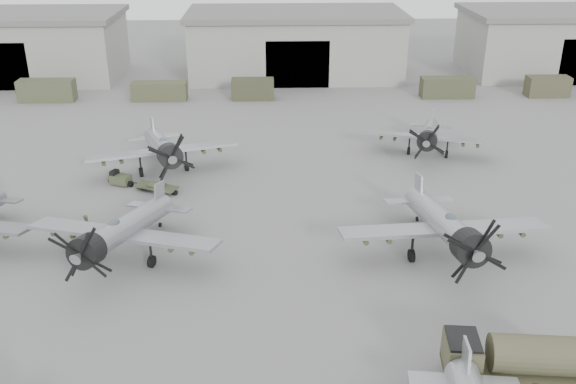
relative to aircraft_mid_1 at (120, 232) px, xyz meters
The scene contains 16 objects.
ground 17.54m from the aircraft_mid_1, 38.86° to the right, with size 220.00×220.00×0.00m, color #62615F.
hangar_left 56.65m from the aircraft_mid_1, 115.60° to the left, with size 29.00×14.80×8.70m.
hangar_center 52.86m from the aircraft_mid_1, 75.15° to the left, with size 29.00×14.80×8.70m.
hangar_right 72.57m from the aircraft_mid_1, 44.73° to the left, with size 29.00×14.80×8.70m.
support_truck_1 42.55m from the aircraft_mid_1, 113.21° to the left, with size 6.59×2.20×2.58m, color #43482F.
support_truck_2 39.26m from the aircraft_mid_1, 94.92° to the left, with size 6.56×2.20×2.17m, color #43452D.
support_truck_3 39.89m from the aircraft_mid_1, 78.62° to the left, with size 5.10×2.20×2.47m, color #393A26.
support_truck_5 50.29m from the aircraft_mid_1, 51.03° to the left, with size 6.42×2.20×2.44m, color #3D402A.
support_truck_6 58.90m from the aircraft_mid_1, 41.59° to the left, with size 5.14×2.20×2.46m, color #41402A.
aircraft_mid_1 is the anchor object (origin of this frame).
aircraft_mid_2 21.01m from the aircraft_mid_1, ahead, with size 13.82×12.44×5.52m.
aircraft_far_0 15.46m from the aircraft_mid_1, 88.16° to the left, with size 13.18×11.86×5.27m.
aircraft_far_1 30.97m from the aircraft_mid_1, 37.69° to the left, with size 11.60×10.44×4.64m.
fuel_tanker 24.69m from the aircraft_mid_1, 29.91° to the right, with size 7.29×3.11×2.73m.
tug_trailer 12.81m from the aircraft_mid_1, 97.34° to the left, with size 6.08×3.63×1.24m.
ground_crew 5.21m from the aircraft_mid_1, 130.29° to the left, with size 0.63×0.41×1.73m, color #393E28.
Camera 1 is at (-4.03, -25.95, 21.44)m, focal length 40.00 mm.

